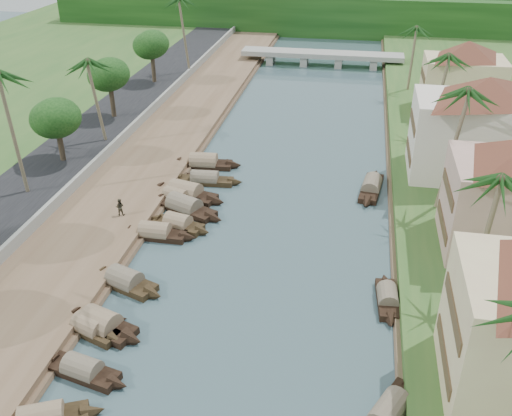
# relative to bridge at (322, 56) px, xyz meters

# --- Properties ---
(ground) EXTENTS (220.00, 220.00, 0.00)m
(ground) POSITION_rel_bridge_xyz_m (-0.00, -72.00, -1.72)
(ground) COLOR #3A5157
(ground) RESTS_ON ground
(left_bank) EXTENTS (10.00, 180.00, 0.80)m
(left_bank) POSITION_rel_bridge_xyz_m (-16.00, -52.00, -1.32)
(left_bank) COLOR brown
(left_bank) RESTS_ON ground
(right_bank) EXTENTS (16.00, 180.00, 1.20)m
(right_bank) POSITION_rel_bridge_xyz_m (19.00, -52.00, -1.12)
(right_bank) COLOR #2C5321
(right_bank) RESTS_ON ground
(road) EXTENTS (8.00, 180.00, 1.40)m
(road) POSITION_rel_bridge_xyz_m (-24.50, -52.00, -1.02)
(road) COLOR black
(road) RESTS_ON ground
(retaining_wall) EXTENTS (0.40, 180.00, 1.10)m
(retaining_wall) POSITION_rel_bridge_xyz_m (-20.20, -52.00, -0.37)
(retaining_wall) COLOR gray
(retaining_wall) RESTS_ON left_bank
(treeline) EXTENTS (120.00, 14.00, 8.00)m
(treeline) POSITION_rel_bridge_xyz_m (-0.00, 28.00, 2.28)
(treeline) COLOR black
(treeline) RESTS_ON ground
(bridge) EXTENTS (28.00, 4.00, 2.40)m
(bridge) POSITION_rel_bridge_xyz_m (0.00, 0.00, 0.00)
(bridge) COLOR gray
(bridge) RESTS_ON ground
(building_far) EXTENTS (15.59, 15.59, 10.20)m
(building_far) POSITION_rel_bridge_xyz_m (18.99, -44.00, 4.66)
(building_far) COLOR beige
(building_far) RESTS_ON right_bank
(building_distant) EXTENTS (12.62, 12.62, 9.20)m
(building_distant) POSITION_rel_bridge_xyz_m (19.99, -24.00, 4.16)
(building_distant) COLOR beige
(building_distant) RESTS_ON right_bank
(sampan_3) EXTENTS (6.97, 2.89, 1.89)m
(sampan_3) POSITION_rel_bridge_xyz_m (-8.79, -76.41, -1.32)
(sampan_3) COLOR black
(sampan_3) RESTS_ON ground
(sampan_4) EXTENTS (6.49, 3.50, 1.87)m
(sampan_4) POSITION_rel_bridge_xyz_m (-10.09, -72.58, -1.32)
(sampan_4) COLOR black
(sampan_4) RESTS_ON ground
(sampan_5) EXTENTS (7.49, 4.02, 2.32)m
(sampan_5) POSITION_rel_bridge_xyz_m (-9.46, -72.15, -1.30)
(sampan_5) COLOR black
(sampan_5) RESTS_ON ground
(sampan_6) EXTENTS (7.47, 4.15, 2.20)m
(sampan_6) POSITION_rel_bridge_xyz_m (-9.71, -67.08, -1.31)
(sampan_6) COLOR black
(sampan_6) RESTS_ON ground
(sampan_7) EXTENTS (7.73, 1.82, 2.08)m
(sampan_7) POSITION_rel_bridge_xyz_m (-9.80, -59.84, -1.31)
(sampan_7) COLOR black
(sampan_7) RESTS_ON ground
(sampan_8) EXTENTS (6.82, 3.17, 2.08)m
(sampan_8) POSITION_rel_bridge_xyz_m (-8.27, -58.02, -1.31)
(sampan_8) COLOR black
(sampan_8) RESTS_ON ground
(sampan_9) EXTENTS (9.19, 5.41, 2.33)m
(sampan_9) POSITION_rel_bridge_xyz_m (-8.65, -54.74, -1.30)
(sampan_9) COLOR black
(sampan_9) RESTS_ON ground
(sampan_10) EXTENTS (6.92, 3.63, 1.93)m
(sampan_10) POSITION_rel_bridge_xyz_m (-10.00, -53.04, -1.31)
(sampan_10) COLOR black
(sampan_10) RESTS_ON ground
(sampan_11) EXTENTS (9.20, 4.16, 2.54)m
(sampan_11) POSITION_rel_bridge_xyz_m (-9.33, -52.09, -1.30)
(sampan_11) COLOR black
(sampan_11) RESTS_ON ground
(sampan_12) EXTENTS (8.33, 2.00, 2.00)m
(sampan_12) POSITION_rel_bridge_xyz_m (-8.24, -48.68, -1.31)
(sampan_12) COLOR black
(sampan_12) RESTS_ON ground
(sampan_13) EXTENTS (8.81, 2.52, 2.36)m
(sampan_13) POSITION_rel_bridge_xyz_m (-9.41, -44.71, -1.30)
(sampan_13) COLOR black
(sampan_13) RESTS_ON ground
(sampan_14) EXTENTS (4.89, 7.68, 1.95)m
(sampan_14) POSITION_rel_bridge_xyz_m (10.06, -76.41, -1.31)
(sampan_14) COLOR black
(sampan_14) RESTS_ON ground
(sampan_15) EXTENTS (1.79, 6.51, 1.79)m
(sampan_15) POSITION_rel_bridge_xyz_m (10.20, -65.55, -1.32)
(sampan_15) COLOR black
(sampan_15) RESTS_ON ground
(sampan_16) EXTENTS (2.75, 8.88, 2.14)m
(sampan_16) POSITION_rel_bridge_xyz_m (8.93, -47.31, -1.31)
(sampan_16) COLOR black
(sampan_16) RESTS_ON ground
(canoe_1) EXTENTS (4.28, 2.47, 0.71)m
(canoe_1) POSITION_rel_bridge_xyz_m (-10.05, -71.73, -1.62)
(canoe_1) COLOR black
(canoe_1) RESTS_ON ground
(canoe_2) EXTENTS (5.03, 1.26, 0.72)m
(canoe_2) POSITION_rel_bridge_xyz_m (-8.96, -47.60, -1.62)
(canoe_2) COLOR black
(canoe_2) RESTS_ON ground
(palm_1) EXTENTS (3.20, 3.20, 11.02)m
(palm_1) POSITION_rel_bridge_xyz_m (16.00, -65.14, 8.73)
(palm_1) COLOR #75644E
(palm_1) RESTS_ON ground
(palm_2) EXTENTS (3.20, 3.20, 12.70)m
(palm_2) POSITION_rel_bridge_xyz_m (15.00, -51.86, 10.36)
(palm_2) COLOR #75644E
(palm_2) RESTS_ON ground
(palm_3) EXTENTS (3.20, 3.20, 10.94)m
(palm_3) POSITION_rel_bridge_xyz_m (16.00, -32.92, 8.65)
(palm_3) COLOR #75644E
(palm_3) RESTS_ON ground
(palm_5) EXTENTS (3.20, 3.20, 13.12)m
(palm_5) POSITION_rel_bridge_xyz_m (-24.00, -56.14, 10.95)
(palm_5) COLOR #75644E
(palm_5) RESTS_ON ground
(palm_6) EXTENTS (3.20, 3.20, 10.77)m
(palm_6) POSITION_rel_bridge_xyz_m (-22.00, -42.47, 8.69)
(palm_6) COLOR #75644E
(palm_6) RESTS_ON ground
(palm_7) EXTENTS (3.20, 3.20, 10.47)m
(palm_7) POSITION_rel_bridge_xyz_m (14.00, -15.40, 8.20)
(palm_7) COLOR #75644E
(palm_7) RESTS_ON ground
(palm_8) EXTENTS (3.20, 3.20, 12.80)m
(palm_8) POSITION_rel_bridge_xyz_m (-20.50, -12.68, 10.65)
(palm_8) COLOR #75644E
(palm_8) RESTS_ON ground
(tree_3) EXTENTS (4.92, 4.92, 6.75)m
(tree_3) POSITION_rel_bridge_xyz_m (-24.00, -48.61, 4.33)
(tree_3) COLOR #493C2A
(tree_3) RESTS_ON ground
(tree_4) EXTENTS (4.81, 4.81, 7.41)m
(tree_4) POSITION_rel_bridge_xyz_m (-24.00, -34.66, 5.02)
(tree_4) COLOR #493C2A
(tree_4) RESTS_ON ground
(tree_5) EXTENTS (4.85, 4.85, 7.56)m
(tree_5) POSITION_rel_bridge_xyz_m (-24.00, -19.01, 5.14)
(tree_5) COLOR #493C2A
(tree_5) RESTS_ON ground
(person_far) EXTENTS (0.87, 0.72, 1.62)m
(person_far) POSITION_rel_bridge_xyz_m (-13.74, -57.91, -0.11)
(person_far) COLOR #312F22
(person_far) RESTS_ON left_bank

